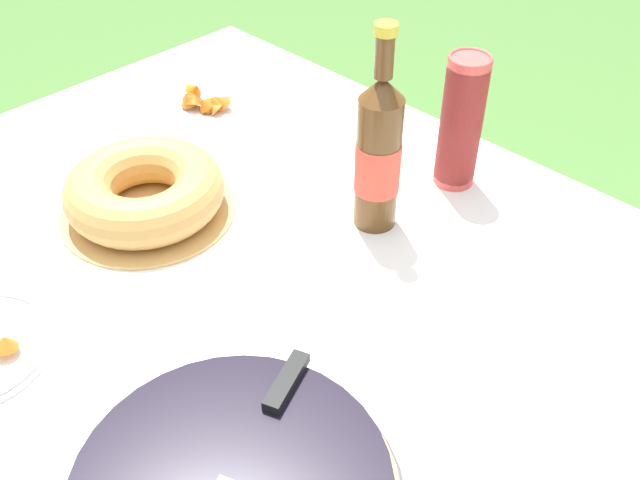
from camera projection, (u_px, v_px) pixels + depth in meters
name	position (u px, v px, depth m)	size (l,w,h in m)	color
garden_table	(301.00, 348.00, 1.07)	(1.70, 1.16, 0.74)	brown
tablecloth	(301.00, 325.00, 1.03)	(1.71, 1.17, 0.10)	white
serving_knife	(243.00, 457.00, 0.78)	(0.16, 0.36, 0.01)	silver
bundt_cake	(145.00, 192.00, 1.19)	(0.30, 0.30, 0.09)	tan
cup_stack	(461.00, 123.00, 1.21)	(0.07, 0.07, 0.24)	#E04C47
cider_bottle_amber	(378.00, 154.00, 1.11)	(0.07, 0.07, 0.35)	brown
snack_plate_left	(205.00, 108.00, 1.46)	(0.20, 0.20, 0.06)	white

